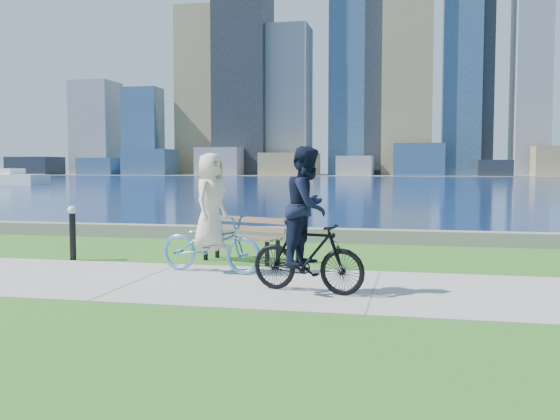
# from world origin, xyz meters

# --- Properties ---
(ground) EXTENTS (320.00, 320.00, 0.00)m
(ground) POSITION_xyz_m (0.00, 0.00, 0.00)
(ground) COLOR #265C18
(ground) RESTS_ON ground
(concrete_path) EXTENTS (80.00, 3.50, 0.02)m
(concrete_path) POSITION_xyz_m (0.00, 0.00, 0.01)
(concrete_path) COLOR gray
(concrete_path) RESTS_ON ground
(seawall) EXTENTS (90.00, 0.50, 0.35)m
(seawall) POSITION_xyz_m (0.00, 6.20, 0.17)
(seawall) COLOR slate
(seawall) RESTS_ON ground
(bay_water) EXTENTS (320.00, 131.00, 0.01)m
(bay_water) POSITION_xyz_m (0.00, 72.00, 0.00)
(bay_water) COLOR #0B1D49
(bay_water) RESTS_ON ground
(far_shore) EXTENTS (320.00, 30.00, 0.12)m
(far_shore) POSITION_xyz_m (0.00, 130.00, 0.06)
(far_shore) COLOR gray
(far_shore) RESTS_ON ground
(city_skyline) EXTENTS (178.32, 22.13, 76.00)m
(city_skyline) POSITION_xyz_m (-4.49, 129.85, 25.28)
(city_skyline) COLOR black
(city_skyline) RESTS_ON ground
(park_bench) EXTENTS (1.87, 1.17, 0.92)m
(park_bench) POSITION_xyz_m (-2.84, 2.51, 0.56)
(park_bench) COLOR black
(park_bench) RESTS_ON ground
(bollard_lamp) EXTENTS (0.19, 0.19, 1.15)m
(bollard_lamp) POSITION_xyz_m (-6.38, 1.87, 0.66)
(bollard_lamp) COLOR black
(bollard_lamp) RESTS_ON ground
(cyclist_woman) EXTENTS (1.03, 2.11, 2.20)m
(cyclist_woman) POSITION_xyz_m (-3.04, 0.98, 0.84)
(cyclist_woman) COLOR #4E99BF
(cyclist_woman) RESTS_ON ground
(cyclist_man) EXTENTS (0.96, 1.93, 2.26)m
(cyclist_man) POSITION_xyz_m (-0.99, -0.47, 0.97)
(cyclist_man) COLOR black
(cyclist_man) RESTS_ON ground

